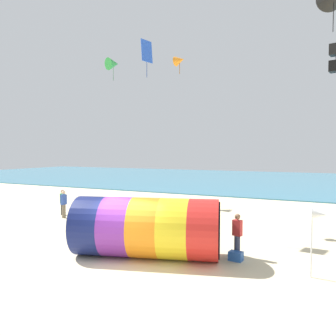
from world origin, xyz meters
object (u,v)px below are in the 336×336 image
at_px(beach_flag, 319,217).
at_px(cooler_box, 236,256).
at_px(kite_orange_delta, 180,60).
at_px(bystander_near_water, 63,202).
at_px(kite_black_box, 335,58).
at_px(kite_blue_diamond, 147,52).
at_px(bystander_mid_beach, 64,204).
at_px(kite_green_delta, 113,64).
at_px(kite_handler, 237,235).
at_px(giant_inflatable_tube, 147,227).

relative_size(beach_flag, cooler_box, 4.52).
relative_size(kite_orange_delta, bystander_near_water, 0.65).
bearing_deg(kite_black_box, cooler_box, -109.67).
xyz_separation_m(kite_blue_diamond, cooler_box, (5.86, -3.38, -9.53)).
relative_size(kite_blue_diamond, bystander_near_water, 1.19).
bearing_deg(bystander_mid_beach, kite_orange_delta, 17.07).
bearing_deg(kite_orange_delta, kite_green_delta, 146.60).
bearing_deg(kite_handler, beach_flag, -20.28).
xyz_separation_m(kite_handler, bystander_mid_beach, (-11.93, 2.87, 0.00)).
xyz_separation_m(kite_orange_delta, cooler_box, (4.87, -5.59, -9.49)).
bearing_deg(kite_handler, bystander_mid_beach, 166.48).
bearing_deg(kite_orange_delta, bystander_near_water, -169.30).
distance_m(giant_inflatable_tube, kite_orange_delta, 10.90).
xyz_separation_m(kite_handler, kite_orange_delta, (-4.79, 5.06, 8.77)).
xyz_separation_m(kite_blue_diamond, kite_black_box, (9.33, 6.32, 0.12)).
relative_size(kite_handler, kite_orange_delta, 1.57).
bearing_deg(cooler_box, bystander_mid_beach, 164.23).
distance_m(bystander_near_water, cooler_box, 13.43).
xyz_separation_m(kite_handler, kite_blue_diamond, (-5.78, 2.86, 8.81)).
bearing_deg(kite_green_delta, giant_inflatable_tube, -50.34).
height_order(kite_handler, beach_flag, beach_flag).
bearing_deg(beach_flag, kite_orange_delta, 141.58).
relative_size(bystander_near_water, beach_flag, 0.72).
relative_size(kite_black_box, cooler_box, 3.36).
relative_size(kite_black_box, kite_green_delta, 0.85).
distance_m(kite_handler, kite_blue_diamond, 10.92).
height_order(bystander_near_water, cooler_box, bystander_near_water).
height_order(giant_inflatable_tube, bystander_near_water, giant_inflatable_tube).
bearing_deg(kite_green_delta, kite_blue_diamond, -45.61).
height_order(bystander_near_water, beach_flag, beach_flag).
bearing_deg(cooler_box, kite_handler, 98.80).
bearing_deg(beach_flag, bystander_near_water, 163.40).
bearing_deg(bystander_near_water, beach_flag, -16.60).
bearing_deg(bystander_near_water, cooler_box, -17.77).
bearing_deg(kite_black_box, beach_flag, -93.14).
relative_size(giant_inflatable_tube, kite_black_box, 3.56).
bearing_deg(kite_blue_diamond, cooler_box, -30.00).
relative_size(kite_handler, cooler_box, 3.36).
height_order(kite_blue_diamond, bystander_near_water, kite_blue_diamond).
relative_size(kite_green_delta, cooler_box, 3.95).
bearing_deg(giant_inflatable_tube, beach_flag, 4.84).
xyz_separation_m(kite_handler, beach_flag, (2.98, -1.10, 1.18)).
xyz_separation_m(kite_green_delta, bystander_mid_beach, (1.73, -8.04, -10.97)).
bearing_deg(kite_orange_delta, kite_blue_diamond, -114.23).
bearing_deg(cooler_box, kite_blue_diamond, 150.00).
height_order(giant_inflatable_tube, kite_handler, giant_inflatable_tube).
height_order(kite_handler, cooler_box, kite_handler).
relative_size(kite_green_delta, bystander_mid_beach, 1.17).
distance_m(kite_black_box, bystander_mid_beach, 18.95).
height_order(giant_inflatable_tube, beach_flag, giant_inflatable_tube).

